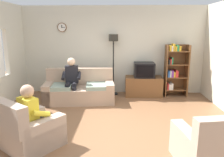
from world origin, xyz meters
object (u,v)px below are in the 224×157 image
Objects in this scene: couch at (80,91)px; tv_stand at (143,86)px; bookshelf at (175,69)px; person_on_couch at (72,78)px; armchair_near_window at (30,132)px; armchair_near_bookshelf at (207,148)px; tv at (144,70)px; person_in_left_armchair at (34,113)px; floor_lamp at (113,48)px.

couch is 1.80× the size of tv_stand.
bookshelf reaches higher than person_on_couch.
armchair_near_window is 2.86m from armchair_near_bookshelf.
tv is 0.54× the size of person_in_left_armchair.
tv_stand is at bearing 18.50° from couch.
tv is at bearing 54.02° from person_in_left_armchair.
tv is at bearing 54.02° from armchair_near_window.
person_on_couch is at bearing -160.97° from tv.
floor_lamp is (-0.93, 0.12, 0.65)m from tv.
tv_stand is 0.51m from tv.
floor_lamp reaches higher than person_on_couch.
armchair_near_window and armchair_near_bookshelf have the same top height.
floor_lamp is 1.57× the size of armchair_near_window.
person_on_couch reaches higher than tv.
armchair_near_window is 0.33m from person_in_left_armchair.
armchair_near_bookshelf is (2.43, -2.93, -0.02)m from couch.
floor_lamp is at bearing 173.89° from tv_stand.
bookshelf is 4.54m from armchair_near_window.
couch is at bearing 129.66° from armchair_near_bookshelf.
armchair_near_window is 0.95× the size of person_on_couch.
armchair_near_window is 1.06× the size of person_in_left_armchair.
floor_lamp is at bearing 36.51° from person_on_couch.
person_in_left_armchair is at bearing -135.07° from bookshelf.
person_in_left_armchair is (-0.35, -2.43, 0.29)m from couch.
tv_stand is 3.60m from armchair_near_bookshelf.
person_in_left_armchair is at bearing -112.01° from floor_lamp.
person_in_left_armchair is at bearing -125.76° from tv_stand.
bookshelf is (2.79, 0.69, 0.51)m from couch.
couch is at bearing 81.92° from person_in_left_armchair.
tv_stand is 1.83× the size of tv.
bookshelf is (0.93, 0.09, 0.02)m from tv.
bookshelf reaches higher than person_in_left_armchair.
armchair_near_window is 1.19× the size of armchair_near_bookshelf.
tv_stand is 3.85m from armchair_near_window.
tv is 3.75m from person_in_left_armchair.
couch is 1.96m from tv_stand.
floor_lamp is at bearing 172.40° from tv.
tv reaches higher than armchair_near_window.
floor_lamp is 3.50m from person_in_left_armchair.
tv is 0.94m from bookshelf.
tv_stand is at bearing 54.24° from person_in_left_armchair.
tv is 0.51× the size of armchair_near_window.
tv_stand is 0.70× the size of bookshelf.
armchair_near_bookshelf is at bearing -8.50° from armchair_near_window.
floor_lamp reaches higher than bookshelf.
person_on_couch is at bearing 86.19° from person_in_left_armchair.
tv_stand is at bearing 99.19° from armchair_near_bookshelf.
armchair_near_window is (-2.25, -3.13, -0.00)m from tv_stand.
tv_stand is at bearing -175.69° from bookshelf.
armchair_near_bookshelf is at bearing -95.65° from bookshelf.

